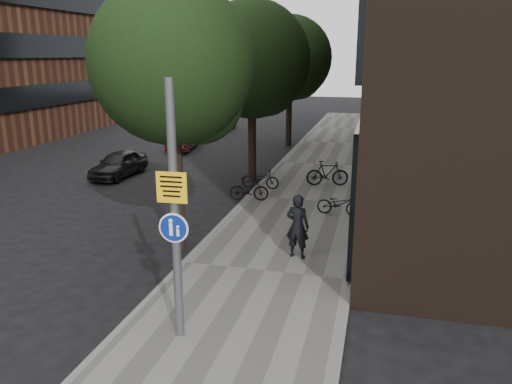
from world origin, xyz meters
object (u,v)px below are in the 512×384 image
(pedestrian, at_px, (298,226))
(parked_bike_facade_near, at_px, (339,204))
(parked_car_near, at_px, (119,164))
(signpost, at_px, (175,214))

(pedestrian, xyz_separation_m, parked_bike_facade_near, (0.78, 4.04, -0.49))
(parked_bike_facade_near, xyz_separation_m, parked_car_near, (-10.48, 3.72, 0.08))
(parked_bike_facade_near, bearing_deg, pedestrian, 175.23)
(signpost, distance_m, parked_car_near, 14.81)
(pedestrian, bearing_deg, parked_bike_facade_near, -89.76)
(signpost, relative_size, pedestrian, 2.81)
(pedestrian, relative_size, parked_car_near, 0.51)
(signpost, xyz_separation_m, parked_bike_facade_near, (2.39, 8.51, -2.13))
(pedestrian, relative_size, parked_bike_facade_near, 1.16)
(signpost, height_order, parked_bike_facade_near, signpost)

